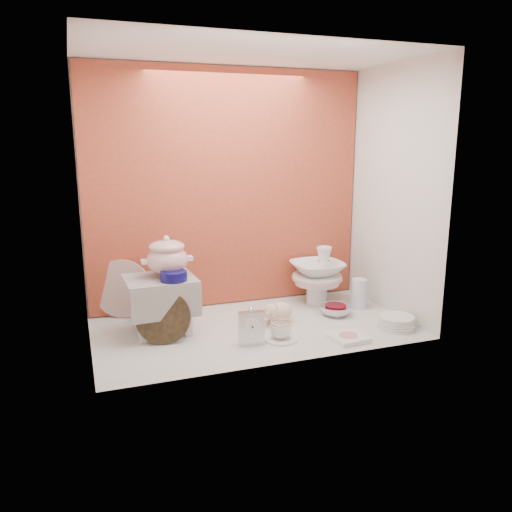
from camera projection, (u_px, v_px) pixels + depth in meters
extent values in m
plane|color=silver|center=(254.00, 328.00, 2.96)|extent=(1.80, 1.80, 0.00)
cube|color=#C43E31|center=(228.00, 190.00, 3.25)|extent=(1.80, 0.06, 1.50)
cube|color=silver|center=(80.00, 205.00, 2.50)|extent=(0.06, 1.00, 1.50)
cube|color=silver|center=(394.00, 192.00, 3.09)|extent=(0.06, 1.00, 1.50)
cube|color=white|center=(254.00, 52.00, 2.62)|extent=(1.80, 1.00, 0.06)
cylinder|color=#0E0B53|center=(174.00, 276.00, 2.76)|extent=(0.17, 0.17, 0.05)
imported|color=white|center=(156.00, 304.00, 3.04)|extent=(0.27, 0.27, 0.22)
cube|color=silver|center=(251.00, 326.00, 2.70)|extent=(0.14, 0.07, 0.20)
ellipsoid|color=beige|center=(278.00, 312.00, 3.03)|extent=(0.25, 0.20, 0.13)
cylinder|color=white|center=(280.00, 339.00, 2.78)|extent=(0.21, 0.21, 0.01)
imported|color=white|center=(281.00, 330.00, 2.77)|extent=(0.15, 0.15, 0.09)
cube|color=white|center=(348.00, 338.00, 2.78)|extent=(0.20, 0.20, 0.03)
cylinder|color=white|center=(397.00, 322.00, 2.94)|extent=(0.28, 0.28, 0.07)
imported|color=silver|center=(335.00, 310.00, 3.17)|extent=(0.21, 0.21, 0.06)
cylinder|color=silver|center=(359.00, 294.00, 3.28)|extent=(0.13, 0.13, 0.19)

